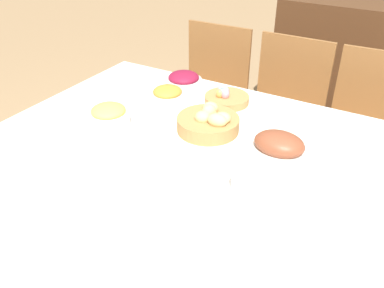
# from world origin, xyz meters

# --- Properties ---
(ground_plane) EXTENTS (12.00, 12.00, 0.00)m
(ground_plane) POSITION_xyz_m (0.00, 0.00, 0.00)
(ground_plane) COLOR #937551
(dining_table) EXTENTS (1.71, 1.12, 0.76)m
(dining_table) POSITION_xyz_m (0.00, 0.00, 0.38)
(dining_table) COLOR white
(dining_table) RESTS_ON ground
(chair_far_center) EXTENTS (0.43, 0.43, 0.92)m
(chair_far_center) POSITION_xyz_m (0.03, 0.88, 0.50)
(chair_far_center) COLOR brown
(chair_far_center) RESTS_ON ground
(chair_far_left) EXTENTS (0.43, 0.43, 0.92)m
(chair_far_left) POSITION_xyz_m (-0.46, 0.88, 0.50)
(chair_far_left) COLOR brown
(chair_far_left) RESTS_ON ground
(chair_far_right) EXTENTS (0.43, 0.43, 0.92)m
(chair_far_right) POSITION_xyz_m (0.49, 0.88, 0.50)
(chair_far_right) COLOR brown
(chair_far_right) RESTS_ON ground
(sideboard) EXTENTS (1.11, 0.44, 0.97)m
(sideboard) POSITION_xyz_m (0.24, 1.81, 0.48)
(sideboard) COLOR #4C2D19
(sideboard) RESTS_ON ground
(bread_basket) EXTENTS (0.26, 0.26, 0.11)m
(bread_basket) POSITION_xyz_m (-0.05, 0.10, 0.80)
(bread_basket) COLOR #9E7542
(bread_basket) RESTS_ON dining_table
(egg_basket) EXTENTS (0.21, 0.21, 0.08)m
(egg_basket) POSITION_xyz_m (-0.10, 0.37, 0.78)
(egg_basket) COLOR #9E7542
(egg_basket) RESTS_ON dining_table
(ham_platter) EXTENTS (0.30, 0.21, 0.09)m
(ham_platter) POSITION_xyz_m (0.26, 0.09, 0.79)
(ham_platter) COLOR silver
(ham_platter) RESTS_ON dining_table
(pineapple_bowl) EXTENTS (0.17, 0.17, 0.10)m
(pineapple_bowl) POSITION_xyz_m (-0.43, -0.08, 0.80)
(pineapple_bowl) COLOR silver
(pineapple_bowl) RESTS_ON dining_table
(carrot_bowl) EXTENTS (0.16, 0.16, 0.09)m
(carrot_bowl) POSITION_xyz_m (-0.32, 0.21, 0.80)
(carrot_bowl) COLOR silver
(carrot_bowl) RESTS_ON dining_table
(beet_salad_bowl) EXTENTS (0.18, 0.18, 0.08)m
(beet_salad_bowl) POSITION_xyz_m (-0.36, 0.41, 0.80)
(beet_salad_bowl) COLOR silver
(beet_salad_bowl) RESTS_ON dining_table
(dinner_plate) EXTENTS (0.24, 0.24, 0.01)m
(dinner_plate) POSITION_xyz_m (0.01, -0.36, 0.76)
(dinner_plate) COLOR silver
(dinner_plate) RESTS_ON dining_table
(fork) EXTENTS (0.02, 0.17, 0.00)m
(fork) POSITION_xyz_m (-0.14, -0.36, 0.76)
(fork) COLOR silver
(fork) RESTS_ON dining_table
(knife) EXTENTS (0.02, 0.17, 0.00)m
(knife) POSITION_xyz_m (0.15, -0.36, 0.76)
(knife) COLOR silver
(knife) RESTS_ON dining_table
(spoon) EXTENTS (0.02, 0.17, 0.00)m
(spoon) POSITION_xyz_m (0.18, -0.36, 0.76)
(spoon) COLOR silver
(spoon) RESTS_ON dining_table
(drinking_cup) EXTENTS (0.08, 0.08, 0.09)m
(drinking_cup) POSITION_xyz_m (0.25, -0.21, 0.80)
(drinking_cup) COLOR silver
(drinking_cup) RESTS_ON dining_table
(butter_dish) EXTENTS (0.10, 0.06, 0.03)m
(butter_dish) POSITION_xyz_m (-0.22, -0.15, 0.77)
(butter_dish) COLOR silver
(butter_dish) RESTS_ON dining_table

